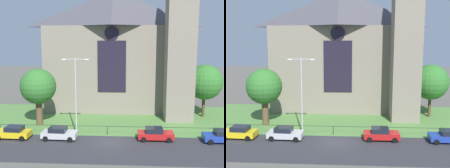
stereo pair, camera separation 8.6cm
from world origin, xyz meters
The scene contains 12 objects.
ground centered at (0.00, 10.00, 0.00)m, with size 160.00×160.00×0.00m, color #56544C.
road_asphalt centered at (0.00, -2.00, 0.00)m, with size 120.00×8.00×0.01m, color #2D2D33.
grass_verge centered at (0.00, 8.00, 0.00)m, with size 120.00×20.00×0.01m, color #517F3D.
church_building centered at (0.33, 17.34, 10.27)m, with size 23.20×16.20×26.00m.
iron_railing centered at (-0.44, 2.50, 0.96)m, with size 27.63×0.07×1.13m.
tree_left_near centered at (-10.30, 6.18, 5.38)m, with size 4.93×4.93×7.93m.
tree_right_far centered at (13.80, 11.71, 5.41)m, with size 5.41×5.41×8.13m.
streetlamp_near centered at (-4.35, 2.40, 6.04)m, with size 3.37×0.26×9.71m.
parked_car_yellow centered at (-11.76, 0.62, 0.74)m, with size 4.28×2.19×1.51m.
parked_car_silver centered at (-6.11, 0.60, 0.74)m, with size 4.27×2.16×1.51m.
parked_car_red centered at (5.40, 1.02, 0.74)m, with size 4.22×2.06×1.51m.
parked_car_blue centered at (13.11, 0.66, 0.74)m, with size 4.22×2.06×1.51m.
Camera 1 is at (2.10, -30.96, 11.97)m, focal length 44.54 mm.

